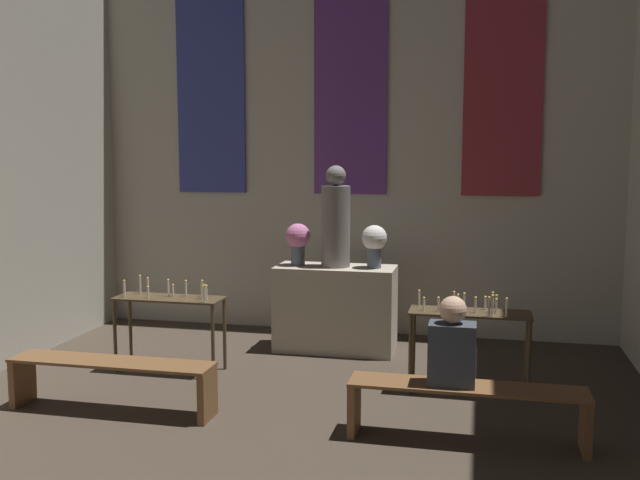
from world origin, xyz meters
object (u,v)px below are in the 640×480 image
object	(u,v)px
statue	(336,221)
candle_rack_right	(470,324)
altar	(335,308)
flower_vase_left	(298,240)
flower_vase_right	(374,242)
person_seated	(452,346)
candle_rack_left	(169,308)
pew_back_right	(466,401)
pew_back_left	(112,375)

from	to	relation	value
statue	candle_rack_right	world-z (taller)	statue
altar	statue	world-z (taller)	statue
flower_vase_left	flower_vase_right	distance (m)	0.88
person_seated	candle_rack_left	bearing A→B (deg)	157.55
candle_rack_left	flower_vase_right	bearing A→B (deg)	30.28
candle_rack_left	candle_rack_right	size ratio (longest dim) A/B	1.00
flower_vase_left	pew_back_right	distance (m)	3.18
flower_vase_right	candle_rack_left	bearing A→B (deg)	-149.72
altar	pew_back_right	world-z (taller)	altar
flower_vase_left	candle_rack_left	world-z (taller)	flower_vase_left
altar	candle_rack_right	xyz separation A→B (m)	(1.51, -1.14, 0.18)
statue	candle_rack_left	bearing A→B (deg)	-143.00
flower_vase_right	person_seated	distance (m)	2.57
flower_vase_right	candle_rack_left	xyz separation A→B (m)	(-1.94, -1.13, -0.60)
statue	flower_vase_left	distance (m)	0.49
altar	statue	xyz separation A→B (m)	(0.00, 0.00, 1.00)
flower_vase_left	statue	bearing A→B (deg)	0.00
pew_back_left	person_seated	distance (m)	2.93
flower_vase_right	person_seated	size ratio (longest dim) A/B	0.69
flower_vase_left	candle_rack_right	world-z (taller)	flower_vase_left
candle_rack_right	pew_back_left	world-z (taller)	candle_rack_right
flower_vase_left	pew_back_left	world-z (taller)	flower_vase_left
candle_rack_right	person_seated	xyz separation A→B (m)	(-0.12, -1.20, 0.10)
altar	flower_vase_left	world-z (taller)	flower_vase_left
statue	altar	bearing A→B (deg)	-90.00
candle_rack_left	pew_back_right	bearing A→B (deg)	-21.65
altar	person_seated	size ratio (longest dim) A/B	1.93
flower_vase_left	person_seated	distance (m)	3.00
flower_vase_right	candle_rack_right	distance (m)	1.67
flower_vase_left	candle_rack_left	distance (m)	1.67
flower_vase_left	flower_vase_right	bearing A→B (deg)	0.00
flower_vase_left	pew_back_right	bearing A→B (deg)	-50.15
pew_back_left	pew_back_right	distance (m)	3.02
altar	flower_vase_right	world-z (taller)	flower_vase_right
candle_rack_left	statue	bearing A→B (deg)	37.00
flower_vase_left	flower_vase_right	world-z (taller)	same
flower_vase_left	altar	bearing A→B (deg)	-0.00
altar	flower_vase_left	xyz separation A→B (m)	(-0.44, 0.00, 0.77)
candle_rack_right	flower_vase_right	bearing A→B (deg)	133.27
statue	candle_rack_left	xyz separation A→B (m)	(-1.51, -1.13, -0.82)
pew_back_left	person_seated	bearing A→B (deg)	-0.00
candle_rack_right	pew_back_right	size ratio (longest dim) A/B	0.61
flower_vase_right	pew_back_right	distance (m)	2.73
person_seated	pew_back_left	bearing A→B (deg)	180.00
statue	candle_rack_left	world-z (taller)	statue
statue	person_seated	size ratio (longest dim) A/B	1.63
altar	pew_back_left	size ratio (longest dim) A/B	0.74
flower_vase_right	candle_rack_right	world-z (taller)	flower_vase_right
flower_vase_right	candle_rack_right	xyz separation A→B (m)	(1.07, -1.14, -0.60)
candle_rack_right	altar	bearing A→B (deg)	142.99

